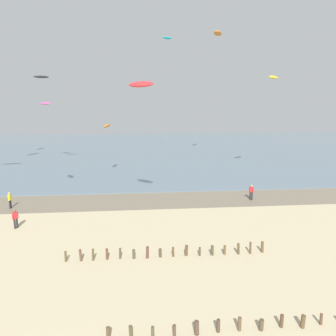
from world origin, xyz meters
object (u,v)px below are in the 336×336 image
at_px(person_mid_beach, 10,200).
at_px(kite_aloft_9, 167,38).
at_px(kite_aloft_8, 141,84).
at_px(kite_aloft_0, 45,103).
at_px(person_by_waterline, 15,218).
at_px(kite_aloft_3, 218,33).
at_px(person_left_flank, 251,192).
at_px(kite_aloft_4, 274,77).
at_px(kite_aloft_5, 107,126).
at_px(kite_aloft_1, 41,77).

height_order(person_mid_beach, kite_aloft_9, kite_aloft_9).
bearing_deg(kite_aloft_8, kite_aloft_0, 162.56).
xyz_separation_m(person_by_waterline, kite_aloft_3, (23.64, 26.51, 20.32)).
height_order(person_left_flank, kite_aloft_9, kite_aloft_9).
distance_m(kite_aloft_8, kite_aloft_9, 31.42).
bearing_deg(person_mid_beach, kite_aloft_0, 94.86).
relative_size(kite_aloft_3, kite_aloft_4, 1.31).
bearing_deg(person_by_waterline, kite_aloft_5, 70.20).
relative_size(kite_aloft_4, kite_aloft_9, 1.30).
height_order(person_mid_beach, kite_aloft_4, kite_aloft_4).
height_order(kite_aloft_5, kite_aloft_8, kite_aloft_8).
distance_m(person_left_flank, kite_aloft_3, 28.77).
bearing_deg(person_mid_beach, kite_aloft_3, 38.65).
xyz_separation_m(person_mid_beach, kite_aloft_5, (8.95, 12.33, 6.49)).
relative_size(person_left_flank, kite_aloft_5, 0.71).
height_order(kite_aloft_3, kite_aloft_9, kite_aloft_3).
relative_size(person_left_flank, kite_aloft_1, 0.79).
xyz_separation_m(kite_aloft_0, kite_aloft_3, (28.15, -2.78, 10.92)).
distance_m(kite_aloft_1, kite_aloft_5, 12.77).
distance_m(person_by_waterline, kite_aloft_1, 26.70).
relative_size(person_mid_beach, kite_aloft_8, 0.61).
distance_m(person_left_flank, kite_aloft_4, 17.72).
height_order(kite_aloft_0, kite_aloft_3, kite_aloft_3).
distance_m(kite_aloft_1, kite_aloft_4, 32.91).
xyz_separation_m(kite_aloft_3, kite_aloft_4, (5.50, -9.91, -7.36)).
bearing_deg(kite_aloft_3, person_left_flank, 21.95).
bearing_deg(kite_aloft_5, kite_aloft_9, 151.33).
bearing_deg(kite_aloft_3, kite_aloft_9, -96.73).
relative_size(kite_aloft_1, kite_aloft_9, 1.07).
xyz_separation_m(kite_aloft_3, kite_aloft_9, (-7.68, 4.49, -0.05)).
bearing_deg(kite_aloft_0, kite_aloft_5, -7.26).
xyz_separation_m(kite_aloft_4, kite_aloft_8, (-18.16, -15.30, -1.67)).
distance_m(kite_aloft_4, kite_aloft_5, 23.62).
distance_m(kite_aloft_0, kite_aloft_4, 36.14).
bearing_deg(kite_aloft_4, person_by_waterline, 163.43).
distance_m(person_mid_beach, kite_aloft_3, 39.14).
relative_size(kite_aloft_3, kite_aloft_9, 1.70).
bearing_deg(person_mid_beach, kite_aloft_4, 19.15).
height_order(person_left_flank, kite_aloft_5, kite_aloft_5).
bearing_deg(person_mid_beach, kite_aloft_9, 53.99).
distance_m(person_by_waterline, kite_aloft_4, 35.95).
height_order(kite_aloft_1, kite_aloft_4, kite_aloft_1).
height_order(person_mid_beach, kite_aloft_8, kite_aloft_8).
xyz_separation_m(kite_aloft_0, kite_aloft_1, (1.36, -6.32, 3.84)).
xyz_separation_m(kite_aloft_3, kite_aloft_8, (-12.66, -25.21, -9.03)).
relative_size(person_by_waterline, kite_aloft_1, 0.79).
xyz_separation_m(person_by_waterline, person_left_flank, (23.06, 6.15, 0.00)).
relative_size(kite_aloft_3, kite_aloft_5, 1.44).
height_order(kite_aloft_1, kite_aloft_8, kite_aloft_1).
bearing_deg(person_left_flank, kite_aloft_8, -158.12).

